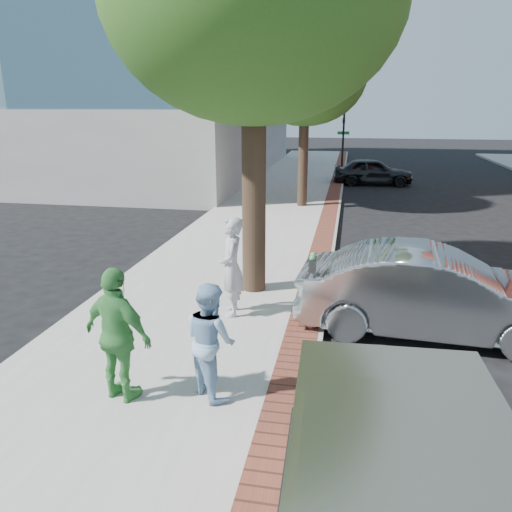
% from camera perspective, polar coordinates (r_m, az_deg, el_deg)
% --- Properties ---
extents(ground, '(120.00, 120.00, 0.00)m').
position_cam_1_polar(ground, '(9.69, 1.15, -8.68)').
color(ground, black).
rests_on(ground, ground).
extents(sidewalk, '(5.00, 60.00, 0.15)m').
position_cam_1_polar(sidewalk, '(17.37, 0.66, 3.21)').
color(sidewalk, '#9E9991').
rests_on(sidewalk, ground).
extents(brick_strip, '(0.60, 60.00, 0.01)m').
position_cam_1_polar(brick_strip, '(17.12, 7.94, 3.12)').
color(brick_strip, brown).
rests_on(brick_strip, sidewalk).
extents(curb, '(0.10, 60.00, 0.15)m').
position_cam_1_polar(curb, '(17.13, 9.10, 2.80)').
color(curb, gray).
rests_on(curb, ground).
extents(office_base, '(18.20, 22.20, 4.00)m').
position_cam_1_polar(office_base, '(33.92, -14.89, 12.65)').
color(office_base, gray).
rests_on(office_base, ground).
extents(signal_near, '(0.70, 0.15, 3.80)m').
position_cam_1_polar(signal_near, '(30.69, 9.92, 13.04)').
color(signal_near, black).
rests_on(signal_near, ground).
extents(tree_far, '(4.80, 4.80, 7.14)m').
position_cam_1_polar(tree_far, '(20.74, 5.66, 19.90)').
color(tree_far, black).
rests_on(tree_far, sidewalk).
extents(parking_meter, '(0.12, 0.32, 1.47)m').
position_cam_1_polar(parking_meter, '(9.12, 6.43, -2.26)').
color(parking_meter, gray).
rests_on(parking_meter, sidewalk).
extents(person_gray, '(0.62, 0.81, 1.98)m').
position_cam_1_polar(person_gray, '(9.78, -2.80, -1.26)').
color(person_gray, '#A3A3A8').
rests_on(person_gray, sidewalk).
extents(person_officer, '(1.04, 1.03, 1.69)m').
position_cam_1_polar(person_officer, '(7.19, -5.23, -9.50)').
color(person_officer, '#8AB2D6').
rests_on(person_officer, sidewalk).
extents(person_green, '(1.24, 0.82, 1.96)m').
position_cam_1_polar(person_green, '(7.23, -15.48, -8.74)').
color(person_green, '#439547').
rests_on(person_green, sidewalk).
extents(sedan_silver, '(5.11, 2.10, 1.65)m').
position_cam_1_polar(sedan_silver, '(9.88, 19.59, -4.02)').
color(sedan_silver, '#A7AAAE').
rests_on(sedan_silver, ground).
extents(bg_car, '(4.35, 2.01, 1.44)m').
position_cam_1_polar(bg_car, '(28.16, 13.20, 9.39)').
color(bg_car, black).
rests_on(bg_car, ground).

